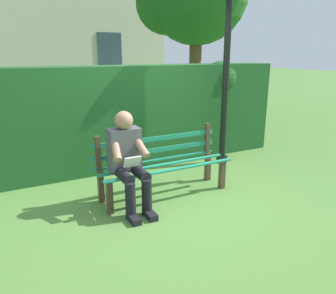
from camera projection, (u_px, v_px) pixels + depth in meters
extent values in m
plane|color=#517F38|center=(165.00, 195.00, 4.31)|extent=(60.00, 60.00, 0.00)
cube|color=#4C3828|center=(222.00, 174.00, 4.46)|extent=(0.07, 0.07, 0.41)
cube|color=#4C3828|center=(110.00, 197.00, 3.75)|extent=(0.07, 0.07, 0.41)
cube|color=#4C3828|center=(208.00, 167.00, 4.76)|extent=(0.07, 0.07, 0.41)
cube|color=#4C3828|center=(101.00, 187.00, 4.04)|extent=(0.07, 0.07, 0.41)
cube|color=#1E8460|center=(157.00, 160.00, 4.38)|extent=(1.76, 0.06, 0.02)
cube|color=#1E8460|center=(164.00, 164.00, 4.19)|extent=(1.76, 0.06, 0.02)
cube|color=#1E8460|center=(173.00, 170.00, 4.00)|extent=(1.76, 0.06, 0.02)
cube|color=#4C3828|center=(207.00, 137.00, 4.67)|extent=(0.06, 0.06, 0.41)
cube|color=#4C3828|center=(98.00, 153.00, 3.96)|extent=(0.06, 0.06, 0.41)
cube|color=#1E8460|center=(157.00, 150.00, 4.34)|extent=(1.76, 0.02, 0.06)
cube|color=#1E8460|center=(157.00, 139.00, 4.29)|extent=(1.76, 0.02, 0.06)
cube|color=#4C4C51|center=(124.00, 149.00, 3.90)|extent=(0.38, 0.22, 0.52)
sphere|color=#A57A5B|center=(124.00, 120.00, 3.78)|extent=(0.22, 0.22, 0.22)
cylinder|color=black|center=(139.00, 172.00, 3.83)|extent=(0.13, 0.42, 0.13)
cylinder|color=black|center=(123.00, 175.00, 3.74)|extent=(0.13, 0.42, 0.13)
cylinder|color=black|center=(147.00, 197.00, 3.72)|extent=(0.12, 0.12, 0.43)
cylinder|color=black|center=(131.00, 201.00, 3.63)|extent=(0.12, 0.12, 0.43)
cube|color=black|center=(150.00, 215.00, 3.70)|extent=(0.10, 0.24, 0.07)
cube|color=black|center=(134.00, 219.00, 3.61)|extent=(0.10, 0.24, 0.07)
cylinder|color=#A57A5B|center=(140.00, 146.00, 3.83)|extent=(0.14, 0.32, 0.26)
cylinder|color=#A57A5B|center=(116.00, 149.00, 3.69)|extent=(0.14, 0.32, 0.26)
cube|color=white|center=(132.00, 162.00, 3.70)|extent=(0.20, 0.07, 0.13)
cube|color=#1E5123|center=(145.00, 115.00, 5.44)|extent=(4.83, 0.66, 1.62)
sphere|color=#1E5123|center=(220.00, 78.00, 5.85)|extent=(0.59, 0.59, 0.59)
sphere|color=#1E5123|center=(68.00, 89.00, 4.82)|extent=(0.53, 0.53, 0.53)
cube|color=beige|center=(35.00, 6.00, 11.60)|extent=(8.97, 2.82, 6.86)
cube|color=#334756|center=(110.00, 50.00, 11.80)|extent=(0.90, 0.04, 1.20)
cylinder|color=brown|center=(195.00, 72.00, 9.05)|extent=(0.34, 0.34, 2.61)
sphere|color=#236023|center=(166.00, 3.00, 8.60)|extent=(1.64, 1.64, 1.64)
cylinder|color=black|center=(222.00, 159.00, 5.62)|extent=(0.19, 0.19, 0.10)
cylinder|color=black|center=(226.00, 78.00, 5.24)|extent=(0.11, 0.11, 2.83)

